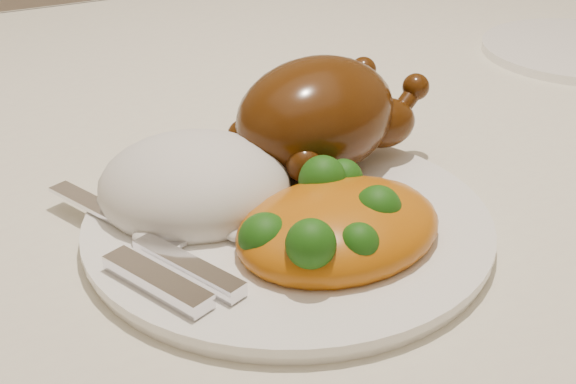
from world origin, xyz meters
name	(u,v)px	position (x,y,z in m)	size (l,w,h in m)	color
dining_table	(343,236)	(0.00, 0.00, 0.67)	(1.60, 0.90, 0.76)	brown
tablecloth	(346,164)	(0.00, 0.00, 0.74)	(1.73, 1.03, 0.18)	beige
dinner_plate	(288,226)	(-0.12, -0.12, 0.77)	(0.27, 0.27, 0.01)	white
roast_chicken	(320,114)	(-0.06, -0.06, 0.82)	(0.17, 0.13, 0.08)	#4D2808
rice_mound	(195,187)	(-0.17, -0.08, 0.79)	(0.17, 0.16, 0.07)	white
mac_and_cheese	(340,225)	(-0.10, -0.16, 0.79)	(0.15, 0.12, 0.06)	#C2750C
cutlery	(156,252)	(-0.21, -0.13, 0.78)	(0.08, 0.19, 0.01)	silver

